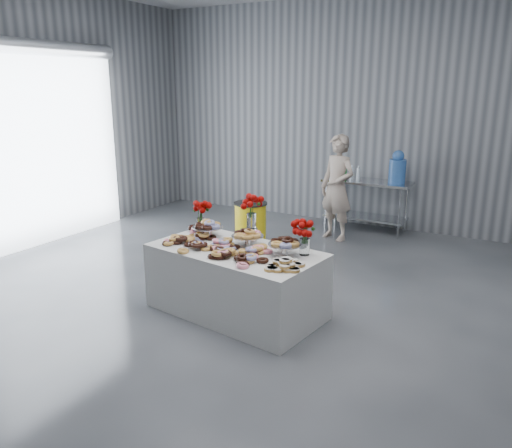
{
  "coord_description": "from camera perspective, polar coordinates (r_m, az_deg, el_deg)",
  "views": [
    {
      "loc": [
        2.91,
        -4.31,
        2.48
      ],
      "look_at": [
        0.25,
        0.44,
        0.97
      ],
      "focal_mm": 35.0,
      "sensor_mm": 36.0,
      "label": 1
    }
  ],
  "objects": [
    {
      "name": "prep_table",
      "position": [
        8.96,
        12.51,
        3.12
      ],
      "size": [
        1.5,
        0.6,
        0.9
      ],
      "color": "silver",
      "rests_on": "ground"
    },
    {
      "name": "cake_stand_left",
      "position": [
        5.9,
        -5.56,
        -0.21
      ],
      "size": [
        0.36,
        0.36,
        0.17
      ],
      "color": "silver",
      "rests_on": "display_table"
    },
    {
      "name": "cake_stand_mid",
      "position": [
        5.53,
        -0.98,
        -1.23
      ],
      "size": [
        0.36,
        0.36,
        0.17
      ],
      "color": "silver",
      "rests_on": "display_table"
    },
    {
      "name": "cake_stand_right",
      "position": [
        5.25,
        3.31,
        -2.18
      ],
      "size": [
        0.36,
        0.36,
        0.17
      ],
      "color": "silver",
      "rests_on": "display_table"
    },
    {
      "name": "bouquet_left",
      "position": [
        6.07,
        -6.35,
        1.72
      ],
      "size": [
        0.26,
        0.26,
        0.42
      ],
      "color": "white",
      "rests_on": "display_table"
    },
    {
      "name": "display_table",
      "position": [
        5.62,
        -2.31,
        -6.53
      ],
      "size": [
        2.02,
        1.25,
        0.75
      ],
      "primitive_type": "cube",
      "rotation": [
        0.0,
        0.0,
        -0.14
      ],
      "color": "white",
      "rests_on": "ground"
    },
    {
      "name": "trash_barrel",
      "position": [
        8.02,
        -0.63,
        0.05
      ],
      "size": [
        0.54,
        0.54,
        0.69
      ],
      "rotation": [
        0.0,
        0.0,
        0.24
      ],
      "color": "yellow",
      "rests_on": "ground"
    },
    {
      "name": "donut_mounds",
      "position": [
        5.44,
        -2.64,
        -2.59
      ],
      "size": [
        1.9,
        1.04,
        0.09
      ],
      "primitive_type": null,
      "rotation": [
        0.0,
        0.0,
        -0.14
      ],
      "color": "#E8A555",
      "rests_on": "display_table"
    },
    {
      "name": "ground",
      "position": [
        5.75,
        -4.36,
        -10.09
      ],
      "size": [
        9.0,
        9.0,
        0.0
      ],
      "primitive_type": "plane",
      "color": "#393C41",
      "rests_on": "ground"
    },
    {
      "name": "danish_pile",
      "position": [
        4.93,
        3.27,
        -4.38
      ],
      "size": [
        0.48,
        0.48,
        0.11
      ],
      "primitive_type": null,
      "color": "silver",
      "rests_on": "display_table"
    },
    {
      "name": "person",
      "position": [
        8.31,
        9.26,
        4.11
      ],
      "size": [
        0.74,
        0.61,
        1.74
      ],
      "primitive_type": "imported",
      "rotation": [
        0.0,
        0.0,
        -0.36
      ],
      "color": "#CC8C93",
      "rests_on": "ground"
    },
    {
      "name": "drink_bottles",
      "position": [
        8.88,
        10.5,
        5.86
      ],
      "size": [
        0.54,
        0.08,
        0.27
      ],
      "primitive_type": null,
      "color": "#268C33",
      "rests_on": "prep_table"
    },
    {
      "name": "bouquet_right",
      "position": [
        5.25,
        5.62,
        -0.45
      ],
      "size": [
        0.26,
        0.26,
        0.42
      ],
      "color": "white",
      "rests_on": "display_table"
    },
    {
      "name": "bouquet_center",
      "position": [
        5.68,
        -0.54,
        1.72
      ],
      "size": [
        0.26,
        0.26,
        0.57
      ],
      "color": "silver",
      "rests_on": "display_table"
    },
    {
      "name": "room_walls",
      "position": [
        5.41,
        -7.06,
        17.06
      ],
      "size": [
        8.04,
        9.04,
        4.02
      ],
      "color": "gray",
      "rests_on": "ground"
    },
    {
      "name": "water_jug",
      "position": [
        8.74,
        15.86,
        6.13
      ],
      "size": [
        0.28,
        0.28,
        0.55
      ],
      "color": "#4484E7",
      "rests_on": "prep_table"
    }
  ]
}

